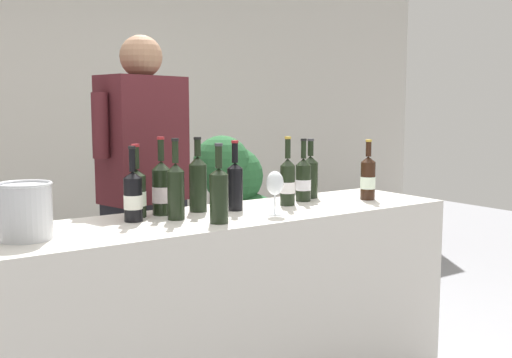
{
  "coord_description": "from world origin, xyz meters",
  "views": [
    {
      "loc": [
        -1.41,
        -2.25,
        1.4
      ],
      "look_at": [
        0.13,
        0.0,
        1.08
      ],
      "focal_mm": 41.64,
      "sensor_mm": 36.0,
      "label": 1
    }
  ],
  "objects_px": {
    "wine_bottle_9": "(136,192)",
    "wine_glass": "(275,185)",
    "wine_bottle_2": "(219,193)",
    "ice_bucket": "(25,211)",
    "wine_bottle_8": "(368,178)",
    "wine_bottle_0": "(310,175)",
    "wine_bottle_6": "(288,181)",
    "wine_bottle_1": "(235,184)",
    "wine_bottle_7": "(133,196)",
    "potted_shrub": "(238,209)",
    "wine_bottle_4": "(303,179)",
    "person_server": "(145,211)",
    "wine_bottle_10": "(162,188)",
    "wine_bottle_5": "(176,189)",
    "wine_bottle_3": "(198,182)"
  },
  "relations": [
    {
      "from": "wine_bottle_4",
      "to": "wine_bottle_2",
      "type": "bearing_deg",
      "value": -158.3
    },
    {
      "from": "wine_bottle_1",
      "to": "wine_bottle_8",
      "type": "relative_size",
      "value": 1.04
    },
    {
      "from": "wine_glass",
      "to": "person_server",
      "type": "relative_size",
      "value": 0.11
    },
    {
      "from": "wine_bottle_8",
      "to": "wine_bottle_2",
      "type": "bearing_deg",
      "value": -173.42
    },
    {
      "from": "wine_bottle_6",
      "to": "person_server",
      "type": "relative_size",
      "value": 0.19
    },
    {
      "from": "wine_bottle_6",
      "to": "wine_bottle_7",
      "type": "bearing_deg",
      "value": 177.54
    },
    {
      "from": "wine_bottle_1",
      "to": "wine_bottle_2",
      "type": "xyz_separation_m",
      "value": [
        -0.22,
        -0.22,
        0.0
      ]
    },
    {
      "from": "wine_bottle_1",
      "to": "ice_bucket",
      "type": "relative_size",
      "value": 1.56
    },
    {
      "from": "wine_bottle_0",
      "to": "wine_bottle_7",
      "type": "relative_size",
      "value": 0.99
    },
    {
      "from": "wine_bottle_0",
      "to": "wine_bottle_5",
      "type": "xyz_separation_m",
      "value": [
        -0.87,
        -0.16,
        0.01
      ]
    },
    {
      "from": "ice_bucket",
      "to": "person_server",
      "type": "bearing_deg",
      "value": 40.11
    },
    {
      "from": "wine_bottle_5",
      "to": "wine_bottle_9",
      "type": "height_order",
      "value": "wine_bottle_5"
    },
    {
      "from": "wine_bottle_2",
      "to": "wine_bottle_9",
      "type": "xyz_separation_m",
      "value": [
        -0.23,
        0.32,
        -0.02
      ]
    },
    {
      "from": "wine_bottle_3",
      "to": "wine_bottle_8",
      "type": "relative_size",
      "value": 1.1
    },
    {
      "from": "wine_bottle_4",
      "to": "wine_glass",
      "type": "distance_m",
      "value": 0.43
    },
    {
      "from": "wine_bottle_7",
      "to": "wine_bottle_8",
      "type": "relative_size",
      "value": 1.01
    },
    {
      "from": "wine_bottle_8",
      "to": "wine_glass",
      "type": "xyz_separation_m",
      "value": [
        -0.67,
        -0.09,
        0.02
      ]
    },
    {
      "from": "wine_bottle_9",
      "to": "wine_glass",
      "type": "xyz_separation_m",
      "value": [
        0.53,
        -0.3,
        0.03
      ]
    },
    {
      "from": "wine_bottle_8",
      "to": "wine_bottle_6",
      "type": "bearing_deg",
      "value": 168.8
    },
    {
      "from": "wine_bottle_7",
      "to": "wine_bottle_8",
      "type": "height_order",
      "value": "wine_bottle_7"
    },
    {
      "from": "wine_bottle_5",
      "to": "person_server",
      "type": "bearing_deg",
      "value": 79.53
    },
    {
      "from": "wine_bottle_9",
      "to": "wine_bottle_0",
      "type": "bearing_deg",
      "value": 0.41
    },
    {
      "from": "wine_bottle_7",
      "to": "wine_bottle_5",
      "type": "bearing_deg",
      "value": -20.66
    },
    {
      "from": "wine_bottle_7",
      "to": "wine_glass",
      "type": "height_order",
      "value": "wine_bottle_7"
    },
    {
      "from": "wine_bottle_8",
      "to": "wine_bottle_10",
      "type": "bearing_deg",
      "value": 169.36
    },
    {
      "from": "wine_bottle_6",
      "to": "potted_shrub",
      "type": "distance_m",
      "value": 1.06
    },
    {
      "from": "wine_bottle_7",
      "to": "wine_glass",
      "type": "xyz_separation_m",
      "value": [
        0.59,
        -0.21,
        0.03
      ]
    },
    {
      "from": "wine_bottle_2",
      "to": "wine_bottle_7",
      "type": "bearing_deg",
      "value": 139.74
    },
    {
      "from": "wine_bottle_4",
      "to": "wine_bottle_7",
      "type": "distance_m",
      "value": 0.94
    },
    {
      "from": "potted_shrub",
      "to": "ice_bucket",
      "type": "bearing_deg",
      "value": -146.92
    },
    {
      "from": "wine_bottle_0",
      "to": "potted_shrub",
      "type": "bearing_deg",
      "value": 84.75
    },
    {
      "from": "wine_bottle_9",
      "to": "ice_bucket",
      "type": "height_order",
      "value": "wine_bottle_9"
    },
    {
      "from": "wine_bottle_1",
      "to": "potted_shrub",
      "type": "height_order",
      "value": "wine_bottle_1"
    },
    {
      "from": "wine_bottle_4",
      "to": "wine_bottle_9",
      "type": "xyz_separation_m",
      "value": [
        -0.89,
        0.06,
        -0.0
      ]
    },
    {
      "from": "wine_bottle_5",
      "to": "wine_bottle_8",
      "type": "relative_size",
      "value": 1.11
    },
    {
      "from": "wine_bottle_2",
      "to": "wine_bottle_4",
      "type": "bearing_deg",
      "value": 21.7
    },
    {
      "from": "ice_bucket",
      "to": "potted_shrub",
      "type": "xyz_separation_m",
      "value": [
        1.58,
        1.03,
        -0.29
      ]
    },
    {
      "from": "wine_bottle_0",
      "to": "wine_bottle_8",
      "type": "xyz_separation_m",
      "value": [
        0.21,
        -0.22,
        -0.01
      ]
    },
    {
      "from": "wine_bottle_8",
      "to": "person_server",
      "type": "distance_m",
      "value": 1.18
    },
    {
      "from": "wine_bottle_6",
      "to": "wine_bottle_9",
      "type": "distance_m",
      "value": 0.75
    },
    {
      "from": "wine_bottle_2",
      "to": "ice_bucket",
      "type": "height_order",
      "value": "wine_bottle_2"
    },
    {
      "from": "wine_bottle_9",
      "to": "wine_bottle_2",
      "type": "bearing_deg",
      "value": -54.55
    },
    {
      "from": "wine_bottle_7",
      "to": "wine_glass",
      "type": "relative_size",
      "value": 1.61
    },
    {
      "from": "wine_bottle_8",
      "to": "wine_glass",
      "type": "distance_m",
      "value": 0.67
    },
    {
      "from": "wine_bottle_0",
      "to": "wine_bottle_6",
      "type": "distance_m",
      "value": 0.28
    },
    {
      "from": "wine_bottle_7",
      "to": "wine_bottle_2",
      "type": "bearing_deg",
      "value": -40.26
    },
    {
      "from": "wine_bottle_10",
      "to": "wine_bottle_8",
      "type": "bearing_deg",
      "value": -10.64
    },
    {
      "from": "wine_bottle_9",
      "to": "person_server",
      "type": "height_order",
      "value": "person_server"
    },
    {
      "from": "wine_bottle_1",
      "to": "wine_bottle_6",
      "type": "relative_size",
      "value": 0.97
    },
    {
      "from": "wine_bottle_2",
      "to": "wine_bottle_7",
      "type": "xyz_separation_m",
      "value": [
        -0.28,
        0.24,
        -0.02
      ]
    }
  ]
}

